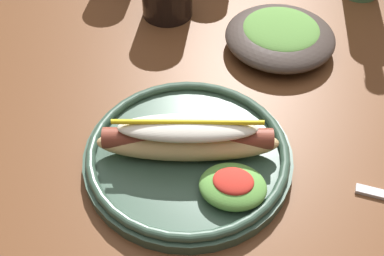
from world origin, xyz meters
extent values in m
cube|color=brown|center=(0.00, 0.00, 0.72)|extent=(1.10, 1.03, 0.04)
cylinder|color=brown|center=(-0.46, 0.42, 0.35)|extent=(0.06, 0.06, 0.70)
cylinder|color=#334C3D|center=(-0.03, -0.12, 0.75)|extent=(0.26, 0.26, 0.02)
torus|color=#334C3D|center=(-0.03, -0.12, 0.76)|extent=(0.25, 0.25, 0.01)
ellipsoid|color=tan|center=(-0.03, -0.12, 0.78)|extent=(0.22, 0.08, 0.04)
cylinder|color=brown|center=(-0.03, -0.12, 0.78)|extent=(0.20, 0.06, 0.03)
ellipsoid|color=silver|center=(-0.03, -0.12, 0.80)|extent=(0.17, 0.07, 0.02)
cylinder|color=yellow|center=(-0.03, -0.12, 0.81)|extent=(0.17, 0.03, 0.01)
ellipsoid|color=#5B9942|center=(0.03, -0.17, 0.77)|extent=(0.08, 0.07, 0.02)
ellipsoid|color=red|center=(0.03, -0.17, 0.78)|extent=(0.05, 0.04, 0.01)
ellipsoid|color=#423833|center=(0.07, 0.13, 0.76)|extent=(0.17, 0.17, 0.04)
ellipsoid|color=#56893D|center=(0.07, 0.13, 0.78)|extent=(0.12, 0.12, 0.02)
camera|label=1|loc=(0.03, -0.49, 1.21)|focal=44.64mm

